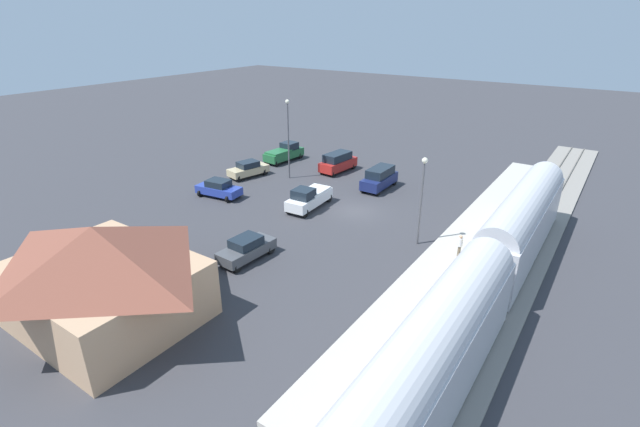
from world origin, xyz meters
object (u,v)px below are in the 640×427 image
at_px(passenger_train, 433,355).
at_px(light_pole_near_platform, 422,190).
at_px(pedestrian_on_platform, 460,244).
at_px(sedan_charcoal, 247,248).
at_px(suv_navy, 380,178).
at_px(pickup_white, 309,198).
at_px(sedan_tan, 248,169).
at_px(station_building, 100,272).
at_px(sedan_blue, 219,188).
at_px(light_pole_lot_center, 288,131).
at_px(pickup_green, 284,153).
at_px(suv_red, 338,162).

height_order(passenger_train, light_pole_near_platform, light_pole_near_platform).
height_order(pedestrian_on_platform, sedan_charcoal, pedestrian_on_platform).
height_order(suv_navy, pickup_white, suv_navy).
bearing_deg(sedan_tan, passenger_train, 145.85).
xyz_separation_m(station_building, pickup_white, (0.02, -20.24, -2.04)).
height_order(pickup_white, sedan_blue, pickup_white).
height_order(suv_navy, sedan_blue, suv_navy).
bearing_deg(sedan_charcoal, light_pole_near_platform, -134.92).
distance_m(pedestrian_on_platform, light_pole_lot_center, 23.17).
bearing_deg(light_pole_lot_center, suv_navy, -165.00).
relative_size(pickup_green, light_pole_near_platform, 0.79).
bearing_deg(sedan_blue, pickup_white, -163.57).
xyz_separation_m(pedestrian_on_platform, suv_navy, (11.78, -10.28, -0.13)).
bearing_deg(pickup_white, passenger_train, 138.49).
height_order(sedan_charcoal, light_pole_near_platform, light_pole_near_platform).
distance_m(pedestrian_on_platform, pickup_white, 14.85).
relative_size(pickup_green, suv_red, 1.09).
relative_size(pedestrian_on_platform, suv_navy, 0.35).
height_order(suv_red, light_pole_near_platform, light_pole_near_platform).
bearing_deg(passenger_train, light_pole_lot_center, -41.22).
relative_size(pedestrian_on_platform, sedan_blue, 0.36).
bearing_deg(sedan_tan, pickup_white, 161.49).
relative_size(pickup_white, sedan_charcoal, 1.20).
bearing_deg(light_pole_near_platform, pickup_green, -27.59).
xyz_separation_m(station_building, pickup_green, (11.29, -30.86, -2.04)).
xyz_separation_m(pickup_green, suv_red, (-7.68, -0.10, 0.12)).
distance_m(suv_navy, pickup_white, 8.88).
bearing_deg(pickup_green, sedan_tan, 93.60).
relative_size(pickup_white, pickup_green, 1.00).
relative_size(pedestrian_on_platform, pickup_green, 0.31).
bearing_deg(sedan_charcoal, sedan_tan, -47.85).
bearing_deg(suv_red, sedan_tan, 44.40).
xyz_separation_m(pedestrian_on_platform, light_pole_lot_center, (21.49, -7.67, 4.01)).
xyz_separation_m(pickup_white, light_pole_lot_center, (6.77, -5.77, 4.27)).
bearing_deg(pickup_white, sedan_tan, -18.51).
relative_size(suv_navy, sedan_charcoal, 1.07).
bearing_deg(suv_red, suv_navy, 160.22).
height_order(pedestrian_on_platform, suv_navy, suv_navy).
height_order(suv_navy, sedan_tan, suv_navy).
distance_m(sedan_charcoal, light_pole_lot_center, 18.93).
distance_m(pickup_white, suv_red, 11.31).
bearing_deg(passenger_train, sedan_tan, -34.15).
xyz_separation_m(pedestrian_on_platform, pickup_white, (14.73, -1.90, -0.25)).
relative_size(pickup_green, sedan_charcoal, 1.20).
relative_size(sedan_blue, sedan_tan, 0.98).
bearing_deg(suv_red, pedestrian_on_platform, 145.43).
distance_m(pedestrian_on_platform, pickup_green, 28.87).
relative_size(station_building, light_pole_near_platform, 1.58).
bearing_deg(passenger_train, pickup_white, -41.51).
xyz_separation_m(station_building, light_pole_lot_center, (6.78, -26.01, 2.23)).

